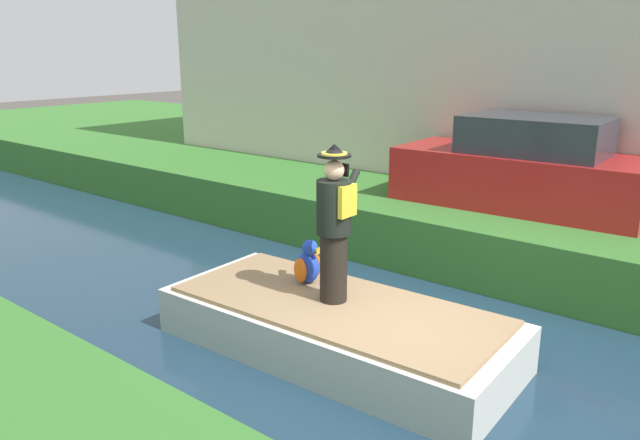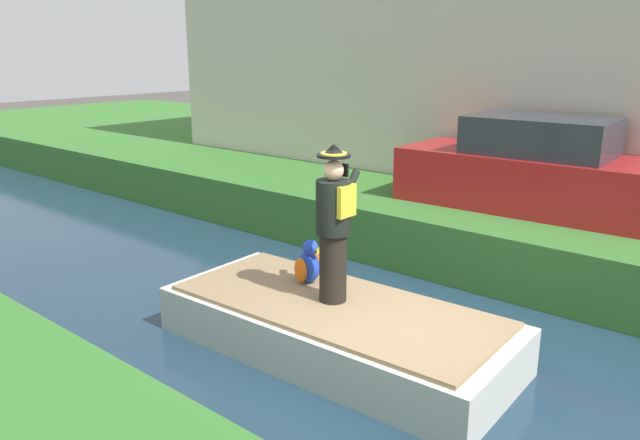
{
  "view_description": "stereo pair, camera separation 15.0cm",
  "coord_description": "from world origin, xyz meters",
  "px_view_note": "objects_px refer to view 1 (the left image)",
  "views": [
    {
      "loc": [
        -5.31,
        -3.22,
        3.58
      ],
      "look_at": [
        0.17,
        1.21,
        1.61
      ],
      "focal_mm": 34.7,
      "sensor_mm": 36.0,
      "label": 1
    },
    {
      "loc": [
        -5.22,
        -3.33,
        3.58
      ],
      "look_at": [
        0.17,
        1.21,
        1.61
      ],
      "focal_mm": 34.7,
      "sensor_mm": 36.0,
      "label": 2
    }
  ],
  "objects_px": {
    "boat": "(336,327)",
    "person_pirate": "(334,225)",
    "parrot_plush": "(308,264)",
    "parked_car_red": "(523,169)"
  },
  "relations": [
    {
      "from": "boat",
      "to": "parrot_plush",
      "type": "distance_m",
      "value": 0.92
    },
    {
      "from": "person_pirate",
      "to": "parked_car_red",
      "type": "relative_size",
      "value": 0.45
    },
    {
      "from": "person_pirate",
      "to": "parrot_plush",
      "type": "xyz_separation_m",
      "value": [
        0.24,
        0.6,
        -0.68
      ]
    },
    {
      "from": "parked_car_red",
      "to": "parrot_plush",
      "type": "bearing_deg",
      "value": 166.76
    },
    {
      "from": "boat",
      "to": "person_pirate",
      "type": "xyz_separation_m",
      "value": [
        0.05,
        0.07,
        1.23
      ]
    },
    {
      "from": "boat",
      "to": "person_pirate",
      "type": "bearing_deg",
      "value": 54.31
    },
    {
      "from": "boat",
      "to": "parrot_plush",
      "type": "xyz_separation_m",
      "value": [
        0.29,
        0.67,
        0.55
      ]
    },
    {
      "from": "boat",
      "to": "person_pirate",
      "type": "height_order",
      "value": "person_pirate"
    },
    {
      "from": "parked_car_red",
      "to": "person_pirate",
      "type": "bearing_deg",
      "value": 174.77
    },
    {
      "from": "person_pirate",
      "to": "parked_car_red",
      "type": "distance_m",
      "value": 4.57
    }
  ]
}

